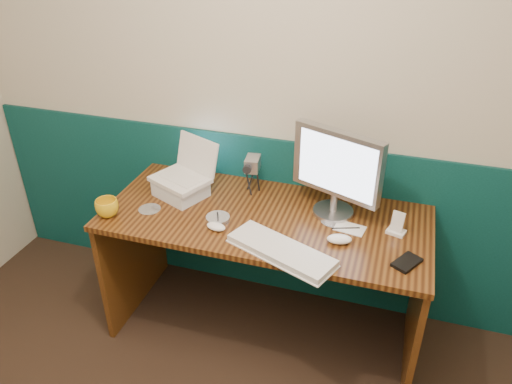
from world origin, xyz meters
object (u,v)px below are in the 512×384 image
(mug, at_px, (107,208))
(keyboard, at_px, (281,251))
(laptop, at_px, (178,162))
(camcorder, at_px, (253,174))
(monitor, at_px, (337,172))
(desk, at_px, (264,275))

(mug, bearing_deg, keyboard, -2.85)
(laptop, distance_m, camcorder, 0.39)
(keyboard, bearing_deg, monitor, 90.23)
(keyboard, bearing_deg, laptop, 174.48)
(laptop, bearing_deg, mug, -108.92)
(keyboard, distance_m, mug, 0.90)
(desk, xyz_separation_m, monitor, (0.31, 0.13, 0.60))
(desk, xyz_separation_m, keyboard, (0.15, -0.27, 0.39))
(desk, height_order, laptop, laptop)
(laptop, xyz_separation_m, mug, (-0.26, -0.28, -0.15))
(laptop, height_order, keyboard, laptop)
(keyboard, height_order, mug, mug)
(desk, relative_size, mug, 14.27)
(keyboard, distance_m, camcorder, 0.57)
(camcorder, bearing_deg, desk, -65.29)
(monitor, height_order, keyboard, monitor)
(camcorder, bearing_deg, monitor, -17.60)
(laptop, height_order, camcorder, laptop)
(laptop, xyz_separation_m, monitor, (0.79, 0.07, 0.03))
(keyboard, relative_size, camcorder, 2.28)
(mug, xyz_separation_m, camcorder, (0.61, 0.44, 0.06))
(desk, bearing_deg, keyboard, -60.51)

